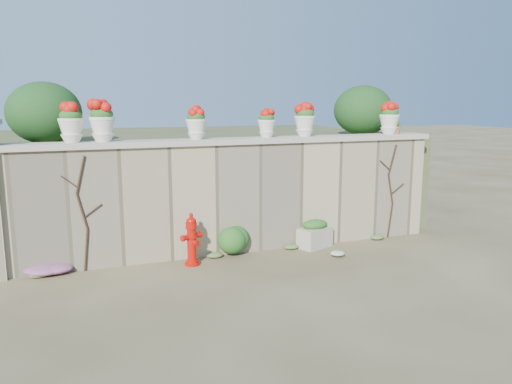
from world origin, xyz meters
name	(u,v)px	position (x,y,z in m)	size (l,w,h in m)	color
ground	(273,283)	(0.00, 0.00, 0.00)	(80.00, 80.00, 0.00)	brown
stone_wall	(236,198)	(0.00, 1.80, 1.00)	(8.00, 0.40, 2.00)	tan
wall_cap	(236,141)	(0.00, 1.80, 2.05)	(8.10, 0.52, 0.10)	#BCB29F
raised_fill	(195,174)	(0.00, 5.00, 1.00)	(9.00, 6.00, 2.00)	#384C23
back_shrub_left	(44,113)	(-3.20, 3.00, 2.55)	(1.30, 1.30, 1.10)	#143814
back_shrub_right	(363,110)	(3.40, 3.00, 2.55)	(1.30, 1.30, 1.10)	#143814
vine_left	(83,212)	(-2.67, 1.58, 0.99)	(0.60, 0.04, 1.91)	black
vine_right	(391,190)	(3.23, 1.58, 0.99)	(0.60, 0.04, 1.91)	black
fire_hydrant	(192,239)	(-0.97, 1.26, 0.46)	(0.39, 0.28, 0.90)	#BB0E07
planter_box	(315,234)	(1.48, 1.49, 0.25)	(0.74, 0.59, 0.54)	#BCB29F
green_shrub	(235,237)	(-0.10, 1.55, 0.32)	(0.68, 0.62, 0.65)	#1E5119
magenta_clump	(52,269)	(-3.19, 1.55, 0.11)	(0.79, 0.53, 0.21)	#D22AB8
white_flowers	(335,254)	(1.49, 0.72, 0.08)	(0.47, 0.38, 0.17)	white
urn_pot_0	(71,123)	(-2.77, 1.80, 2.41)	(0.40, 0.40, 0.63)	silver
urn_pot_1	(102,122)	(-2.29, 1.80, 2.42)	(0.42, 0.42, 0.65)	silver
urn_pot_2	(196,123)	(-0.72, 1.80, 2.38)	(0.36, 0.36, 0.57)	silver
urn_pot_3	(267,123)	(0.60, 1.80, 2.36)	(0.33, 0.33, 0.52)	silver
urn_pot_4	(305,120)	(1.37, 1.80, 2.41)	(0.40, 0.40, 0.62)	silver
urn_pot_5	(389,118)	(3.26, 1.80, 2.41)	(0.40, 0.40, 0.63)	silver
terracotta_pot	(395,128)	(3.42, 1.80, 2.22)	(0.21, 0.21, 0.25)	#A55C32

